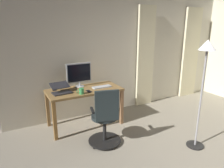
{
  "coord_description": "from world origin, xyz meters",
  "views": [
    {
      "loc": [
        2.57,
        1.27,
        1.97
      ],
      "look_at": [
        0.97,
        -1.75,
        0.97
      ],
      "focal_mm": 33.19,
      "sensor_mm": 36.0,
      "label": 1
    }
  ],
  "objects_px": {
    "laptop": "(61,90)",
    "floor_lamp": "(205,67)",
    "office_chair": "(105,120)",
    "mug_tea": "(81,91)",
    "computer_keyboard": "(102,87)",
    "computer_monitor": "(79,74)",
    "desk": "(85,94)",
    "cell_phone_face_up": "(54,90)",
    "cell_phone_by_monitor": "(89,91)"
  },
  "relations": [
    {
      "from": "desk",
      "to": "computer_keyboard",
      "type": "bearing_deg",
      "value": 170.4
    },
    {
      "from": "computer_keyboard",
      "to": "mug_tea",
      "type": "height_order",
      "value": "mug_tea"
    },
    {
      "from": "office_chair",
      "to": "cell_phone_face_up",
      "type": "distance_m",
      "value": 1.24
    },
    {
      "from": "computer_monitor",
      "to": "computer_keyboard",
      "type": "height_order",
      "value": "computer_monitor"
    },
    {
      "from": "desk",
      "to": "cell_phone_face_up",
      "type": "distance_m",
      "value": 0.58
    },
    {
      "from": "laptop",
      "to": "cell_phone_by_monitor",
      "type": "xyz_separation_m",
      "value": [
        -0.47,
        0.17,
        -0.05
      ]
    },
    {
      "from": "floor_lamp",
      "to": "computer_monitor",
      "type": "bearing_deg",
      "value": -52.93
    },
    {
      "from": "cell_phone_face_up",
      "to": "floor_lamp",
      "type": "height_order",
      "value": "floor_lamp"
    },
    {
      "from": "computer_monitor",
      "to": "floor_lamp",
      "type": "relative_size",
      "value": 0.29
    },
    {
      "from": "computer_monitor",
      "to": "office_chair",
      "type": "bearing_deg",
      "value": 92.9
    },
    {
      "from": "cell_phone_face_up",
      "to": "floor_lamp",
      "type": "relative_size",
      "value": 0.08
    },
    {
      "from": "laptop",
      "to": "computer_keyboard",
      "type": "bearing_deg",
      "value": 170.97
    },
    {
      "from": "laptop",
      "to": "floor_lamp",
      "type": "height_order",
      "value": "floor_lamp"
    },
    {
      "from": "desk",
      "to": "computer_monitor",
      "type": "height_order",
      "value": "computer_monitor"
    },
    {
      "from": "office_chair",
      "to": "laptop",
      "type": "height_order",
      "value": "office_chair"
    },
    {
      "from": "office_chair",
      "to": "floor_lamp",
      "type": "height_order",
      "value": "floor_lamp"
    },
    {
      "from": "computer_keyboard",
      "to": "computer_monitor",
      "type": "bearing_deg",
      "value": -37.11
    },
    {
      "from": "cell_phone_face_up",
      "to": "floor_lamp",
      "type": "distance_m",
      "value": 2.66
    },
    {
      "from": "desk",
      "to": "laptop",
      "type": "height_order",
      "value": "laptop"
    },
    {
      "from": "cell_phone_by_monitor",
      "to": "floor_lamp",
      "type": "relative_size",
      "value": 0.08
    },
    {
      "from": "computer_keyboard",
      "to": "cell_phone_by_monitor",
      "type": "relative_size",
      "value": 2.61
    },
    {
      "from": "desk",
      "to": "computer_keyboard",
      "type": "height_order",
      "value": "computer_keyboard"
    },
    {
      "from": "cell_phone_face_up",
      "to": "mug_tea",
      "type": "distance_m",
      "value": 0.6
    },
    {
      "from": "desk",
      "to": "cell_phone_by_monitor",
      "type": "relative_size",
      "value": 9.83
    },
    {
      "from": "office_chair",
      "to": "computer_keyboard",
      "type": "xyz_separation_m",
      "value": [
        -0.31,
        -0.78,
        0.31
      ]
    },
    {
      "from": "laptop",
      "to": "mug_tea",
      "type": "relative_size",
      "value": 2.69
    },
    {
      "from": "computer_monitor",
      "to": "cell_phone_face_up",
      "type": "xyz_separation_m",
      "value": [
        0.5,
        -0.01,
        -0.26
      ]
    },
    {
      "from": "office_chair",
      "to": "laptop",
      "type": "distance_m",
      "value": 1.03
    },
    {
      "from": "computer_keyboard",
      "to": "floor_lamp",
      "type": "distance_m",
      "value": 1.91
    },
    {
      "from": "desk",
      "to": "office_chair",
      "type": "relative_size",
      "value": 1.41
    },
    {
      "from": "desk",
      "to": "computer_monitor",
      "type": "xyz_separation_m",
      "value": [
        0.02,
        -0.22,
        0.37
      ]
    },
    {
      "from": "office_chair",
      "to": "floor_lamp",
      "type": "xyz_separation_m",
      "value": [
        -1.31,
        0.74,
        0.89
      ]
    },
    {
      "from": "cell_phone_face_up",
      "to": "laptop",
      "type": "bearing_deg",
      "value": 121.42
    },
    {
      "from": "office_chair",
      "to": "cell_phone_face_up",
      "type": "xyz_separation_m",
      "value": [
        0.56,
        -1.07,
        0.3
      ]
    },
    {
      "from": "computer_keyboard",
      "to": "cell_phone_face_up",
      "type": "relative_size",
      "value": 2.61
    },
    {
      "from": "desk",
      "to": "cell_phone_face_up",
      "type": "height_order",
      "value": "cell_phone_face_up"
    },
    {
      "from": "cell_phone_face_up",
      "to": "computer_monitor",
      "type": "bearing_deg",
      "value": -167.54
    },
    {
      "from": "laptop",
      "to": "cell_phone_face_up",
      "type": "bearing_deg",
      "value": -77.15
    },
    {
      "from": "desk",
      "to": "cell_phone_face_up",
      "type": "xyz_separation_m",
      "value": [
        0.52,
        -0.23,
        0.11
      ]
    },
    {
      "from": "computer_keyboard",
      "to": "cell_phone_face_up",
      "type": "xyz_separation_m",
      "value": [
        0.87,
        -0.29,
        -0.01
      ]
    },
    {
      "from": "mug_tea",
      "to": "laptop",
      "type": "bearing_deg",
      "value": -39.05
    },
    {
      "from": "computer_monitor",
      "to": "mug_tea",
      "type": "bearing_deg",
      "value": 74.29
    },
    {
      "from": "laptop",
      "to": "computer_monitor",
      "type": "bearing_deg",
      "value": -157.95
    },
    {
      "from": "cell_phone_face_up",
      "to": "floor_lamp",
      "type": "bearing_deg",
      "value": 149.42
    },
    {
      "from": "desk",
      "to": "mug_tea",
      "type": "bearing_deg",
      "value": 58.78
    },
    {
      "from": "cell_phone_by_monitor",
      "to": "cell_phone_face_up",
      "type": "bearing_deg",
      "value": -42.63
    },
    {
      "from": "desk",
      "to": "cell_phone_by_monitor",
      "type": "bearing_deg",
      "value": 98.29
    },
    {
      "from": "laptop",
      "to": "mug_tea",
      "type": "distance_m",
      "value": 0.39
    },
    {
      "from": "mug_tea",
      "to": "floor_lamp",
      "type": "xyz_separation_m",
      "value": [
        -1.49,
        1.34,
        0.54
      ]
    },
    {
      "from": "desk",
      "to": "floor_lamp",
      "type": "xyz_separation_m",
      "value": [
        -1.34,
        1.58,
        0.69
      ]
    }
  ]
}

